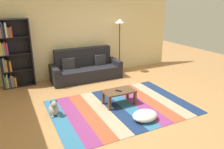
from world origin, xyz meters
TOP-DOWN VIEW (x-y plane):
  - ground_plane at (0.00, 0.00)m, footprint 14.00×14.00m
  - back_wall at (0.00, 2.55)m, footprint 6.80×0.10m
  - rug at (-0.07, -0.30)m, footprint 3.30×2.32m
  - couch at (-0.12, 2.02)m, footprint 2.26×0.80m
  - bookshelf at (-2.27, 2.31)m, footprint 0.90×0.28m
  - coffee_table at (-0.05, -0.14)m, footprint 0.78×0.45m
  - pouf at (0.08, -1.07)m, footprint 0.56×0.44m
  - dog at (-1.62, 0.03)m, footprint 0.22×0.35m
  - standing_lamp at (1.19, 2.14)m, footprint 0.32×0.32m
  - tv_remote at (-0.08, -0.17)m, footprint 0.12×0.15m

SIDE VIEW (x-z plane):
  - ground_plane at x=0.00m, z-range 0.00..0.00m
  - rug at x=-0.07m, z-range 0.00..0.01m
  - pouf at x=0.08m, z-range 0.01..0.23m
  - dog at x=-1.62m, z-range -0.04..0.36m
  - coffee_table at x=-0.05m, z-range 0.12..0.49m
  - couch at x=-0.12m, z-range -0.16..0.84m
  - tv_remote at x=-0.08m, z-range 0.37..0.39m
  - bookshelf at x=-2.27m, z-range -0.01..1.98m
  - back_wall at x=0.00m, z-range 0.00..2.70m
  - standing_lamp at x=1.19m, z-range 0.63..2.52m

